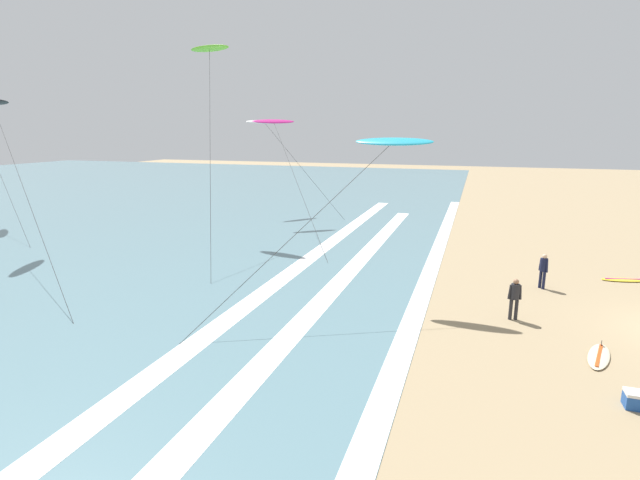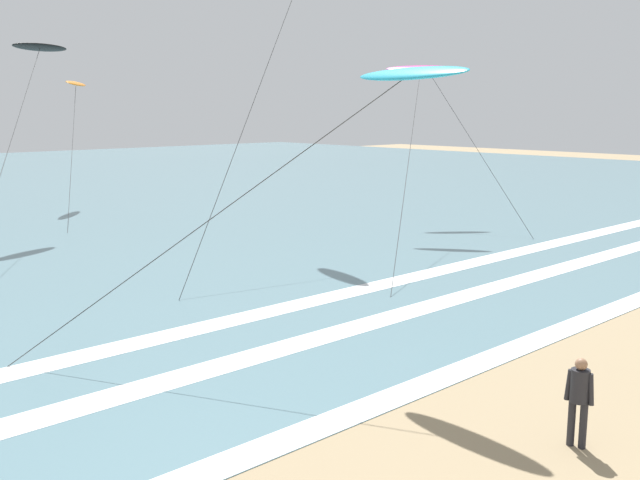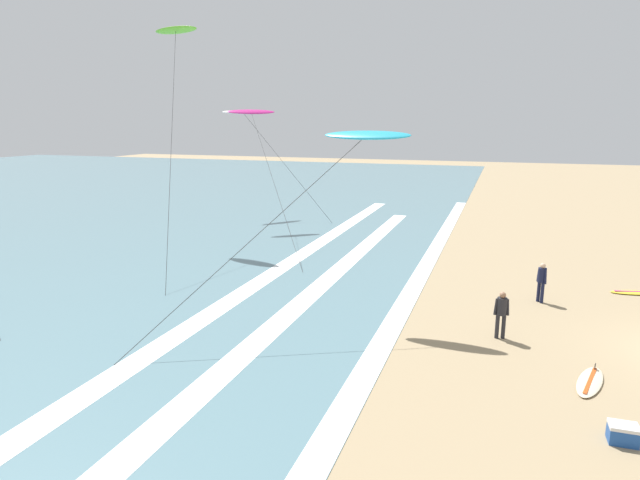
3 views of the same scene
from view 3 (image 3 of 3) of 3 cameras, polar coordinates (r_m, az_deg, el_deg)
name	(u,v)px [view 3 (image 3 of 3)]	position (r m, az deg, el deg)	size (l,w,h in m)	color
wave_foam_shoreline	(394,322)	(19.40, 7.95, -8.64)	(59.68, 0.78, 0.01)	white
wave_foam_mid_break	(285,317)	(19.67, -3.77, -8.24)	(45.22, 0.94, 0.01)	white
wave_foam_outer_break	(209,315)	(20.28, -11.79, -7.84)	(57.13, 0.95, 0.01)	white
surfer_mid_group	(502,311)	(18.52, 18.84, -7.17)	(0.32, 0.52, 1.60)	#232328
surfer_left_near	(542,279)	(22.66, 22.62, -3.86)	(0.45, 0.39, 1.60)	#141938
surfboard_left_pile	(590,382)	(16.79, 26.90, -13.35)	(2.18, 1.15, 0.25)	beige
surfboard_foreground_flat	(637,293)	(25.83, 30.78, -4.85)	(1.06, 2.18, 0.25)	yellow
kite_white_high_right	(243,113)	(41.12, -8.23, 13.32)	(3.17, 8.89, 7.85)	white
kite_cyan_mid_center	(366,136)	(19.27, 4.92, 11.01)	(7.54, 7.38, 6.74)	#23A8C6
kite_magenta_far_left	(251,113)	(36.62, -7.37, 13.36)	(11.57, 9.09, 7.81)	#CC2384
kite_lime_far_right	(176,32)	(33.63, -15.18, 20.72)	(10.98, 7.20, 12.29)	#70C628
cooler_box	(623,434)	(14.29, 29.66, -17.55)	(0.46, 0.62, 0.44)	#1E4C9E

